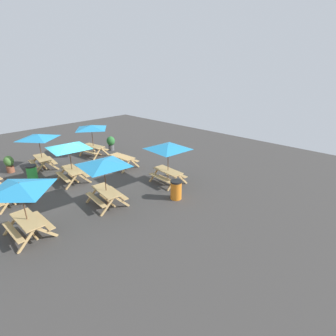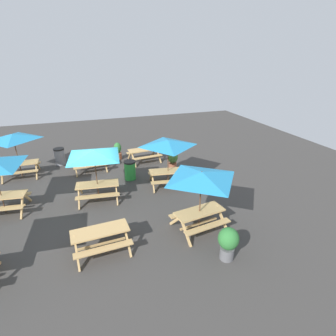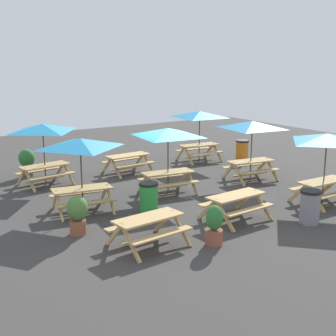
% 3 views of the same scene
% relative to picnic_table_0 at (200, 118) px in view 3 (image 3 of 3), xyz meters
% --- Properties ---
extents(ground_plane, '(31.71, 31.71, 0.00)m').
position_rel_picnic_table_0_xyz_m(ground_plane, '(-3.81, -3.69, -1.99)').
color(ground_plane, '#3D3A38').
rests_on(ground_plane, ground).
extents(picnic_table_0, '(2.82, 2.82, 2.34)m').
position_rel_picnic_table_0_xyz_m(picnic_table_0, '(0.00, 0.00, 0.00)').
color(picnic_table_0, tan).
rests_on(picnic_table_0, ground).
extents(picnic_table_1, '(2.26, 2.26, 2.34)m').
position_rel_picnic_table_0_xyz_m(picnic_table_1, '(-7.40, -4.00, 0.00)').
color(picnic_table_1, tan).
rests_on(picnic_table_1, ground).
extents(picnic_table_2, '(2.81, 2.81, 2.34)m').
position_rel_picnic_table_0_xyz_m(picnic_table_2, '(-4.07, -3.67, 0.00)').
color(picnic_table_2, tan).
rests_on(picnic_table_2, ground).
extents(picnic_table_3, '(2.81, 2.81, 2.34)m').
position_rel_picnic_table_0_xyz_m(picnic_table_3, '(-0.37, -3.86, 0.00)').
color(picnic_table_3, tan).
rests_on(picnic_table_3, ground).
extents(picnic_table_4, '(1.93, 1.69, 0.81)m').
position_rel_picnic_table_0_xyz_m(picnic_table_4, '(-7.06, -7.41, -1.43)').
color(picnic_table_4, tan).
rests_on(picnic_table_4, ground).
extents(picnic_table_5, '(2.00, 2.00, 2.34)m').
position_rel_picnic_table_0_xyz_m(picnic_table_5, '(-0.46, -7.39, 0.00)').
color(picnic_table_5, tan).
rests_on(picnic_table_5, ground).
extents(picnic_table_6, '(2.27, 2.27, 2.34)m').
position_rel_picnic_table_0_xyz_m(picnic_table_6, '(-7.33, -0.30, 0.00)').
color(picnic_table_6, tan).
rests_on(picnic_table_6, ground).
extents(picnic_table_7, '(1.89, 1.64, 0.81)m').
position_rel_picnic_table_0_xyz_m(picnic_table_7, '(-3.86, -0.30, -1.43)').
color(picnic_table_7, tan).
rests_on(picnic_table_7, ground).
extents(picnic_table_8, '(1.89, 1.64, 0.81)m').
position_rel_picnic_table_0_xyz_m(picnic_table_8, '(-3.92, -7.09, -1.43)').
color(picnic_table_8, tan).
rests_on(picnic_table_8, ground).
extents(trash_bin_green, '(0.59, 0.59, 0.98)m').
position_rel_picnic_table_0_xyz_m(trash_bin_green, '(-5.79, -5.26, -1.49)').
color(trash_bin_green, green).
rests_on(trash_bin_green, ground).
extents(trash_bin_orange, '(0.59, 0.59, 0.98)m').
position_rel_picnic_table_0_xyz_m(trash_bin_orange, '(1.62, -1.11, -1.49)').
color(trash_bin_orange, orange).
rests_on(trash_bin_orange, ground).
extents(trash_bin_gray, '(0.59, 0.59, 0.98)m').
position_rel_picnic_table_0_xyz_m(trash_bin_gray, '(-2.34, -8.47, -1.49)').
color(trash_bin_gray, gray).
rests_on(trash_bin_gray, ground).
extents(potted_plant_0, '(0.56, 0.56, 1.08)m').
position_rel_picnic_table_0_xyz_m(potted_plant_0, '(-8.25, -5.69, -1.39)').
color(potted_plant_0, '#935138').
rests_on(potted_plant_0, ground).
extents(potted_plant_1, '(0.44, 0.44, 1.04)m').
position_rel_picnic_table_0_xyz_m(potted_plant_1, '(-5.63, -8.25, -1.46)').
color(potted_plant_1, '#935138').
rests_on(potted_plant_1, ground).
extents(potted_plant_2, '(0.64, 0.64, 1.11)m').
position_rel_picnic_table_0_xyz_m(potted_plant_2, '(-7.52, 1.37, -1.35)').
color(potted_plant_2, '#59595B').
rests_on(potted_plant_2, ground).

